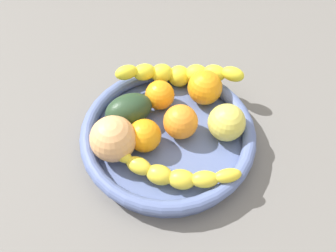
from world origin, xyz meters
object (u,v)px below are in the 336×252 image
object	(u,v)px
apple_yellow	(227,122)
avocado_dark	(129,110)
orange_mid_right	(205,87)
orange_mid_left	(181,122)
orange_rear	(160,95)
banana_draped_right	(171,173)
banana_draped_left	(179,74)
fruit_bowl	(168,135)
peach_blush	(113,139)
orange_front	(145,136)

from	to	relation	value
apple_yellow	avocado_dark	bearing A→B (deg)	-85.88
orange_mid_right	avocado_dark	world-z (taller)	orange_mid_right
orange_mid_left	orange_rear	world-z (taller)	orange_mid_left
banana_draped_right	banana_draped_left	bearing A→B (deg)	-169.66
fruit_bowl	orange_mid_right	world-z (taller)	orange_mid_right
orange_mid_left	peach_blush	xyz separation A→B (cm)	(6.97, -9.91, 0.84)
peach_blush	apple_yellow	size ratio (longest dim) A/B	1.18
orange_front	orange_mid_left	xyz separation A→B (cm)	(-4.33, 5.32, 0.19)
orange_mid_right	apple_yellow	xyz separation A→B (cm)	(7.26, 5.28, 0.02)
fruit_bowl	banana_draped_right	world-z (taller)	banana_draped_right
peach_blush	avocado_dark	distance (cm)	7.51
orange_rear	avocado_dark	size ratio (longest dim) A/B	0.63
orange_rear	apple_yellow	bearing A→B (deg)	74.52
banana_draped_left	avocado_dark	xyz separation A→B (cm)	(10.71, -6.84, -0.60)
apple_yellow	orange_front	bearing A→B (deg)	-65.29
fruit_bowl	orange_rear	bearing A→B (deg)	-153.40
orange_mid_right	peach_blush	xyz separation A→B (cm)	(15.96, -12.49, 0.63)
apple_yellow	fruit_bowl	bearing A→B (deg)	-72.37
orange_mid_right	avocado_dark	xyz separation A→B (cm)	(8.53, -12.39, -0.49)
avocado_dark	orange_mid_right	bearing A→B (deg)	124.55
orange_front	avocado_dark	world-z (taller)	orange_front
banana_draped_left	banana_draped_right	xyz separation A→B (cm)	(21.03, 3.84, -1.10)
banana_draped_left	apple_yellow	xyz separation A→B (cm)	(9.44, 10.83, -0.09)
banana_draped_left	orange_mid_left	distance (cm)	11.56
banana_draped_left	apple_yellow	distance (cm)	14.37
orange_rear	peach_blush	bearing A→B (deg)	-20.37
orange_mid_left	apple_yellow	distance (cm)	8.06
orange_front	avocado_dark	distance (cm)	6.56
orange_mid_right	orange_rear	distance (cm)	8.70
orange_front	orange_mid_right	xyz separation A→B (cm)	(-13.32, 7.90, 0.41)
banana_draped_left	orange_mid_right	size ratio (longest dim) A/B	3.71
banana_draped_right	apple_yellow	xyz separation A→B (cm)	(-11.59, 7.00, 1.01)
fruit_bowl	orange_front	world-z (taller)	orange_front
orange_mid_left	orange_rear	xyz separation A→B (cm)	(-5.39, -5.32, -0.30)
banana_draped_right	orange_rear	size ratio (longest dim) A/B	4.07
orange_rear	peach_blush	xyz separation A→B (cm)	(12.36, -4.59, 1.15)
banana_draped_right	orange_mid_left	distance (cm)	9.92
apple_yellow	banana_draped_left	bearing A→B (deg)	-131.07
banana_draped_right	orange_mid_right	distance (cm)	18.95
fruit_bowl	peach_blush	world-z (taller)	peach_blush
banana_draped_right	fruit_bowl	bearing A→B (deg)	-161.70
fruit_bowl	orange_mid_right	size ratio (longest dim) A/B	4.73
orange_rear	orange_mid_left	bearing A→B (deg)	44.65
apple_yellow	banana_draped_right	bearing A→B (deg)	-31.13
orange_front	fruit_bowl	bearing A→B (deg)	131.07
apple_yellow	avocado_dark	world-z (taller)	apple_yellow
orange_front	orange_mid_left	size ratio (longest dim) A/B	0.94
orange_mid_left	orange_mid_right	xyz separation A→B (cm)	(-8.99, 2.59, 0.21)
fruit_bowl	peach_blush	bearing A→B (deg)	-54.98
orange_mid_left	avocado_dark	size ratio (longest dim) A/B	0.70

